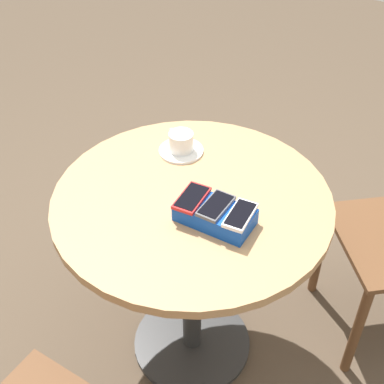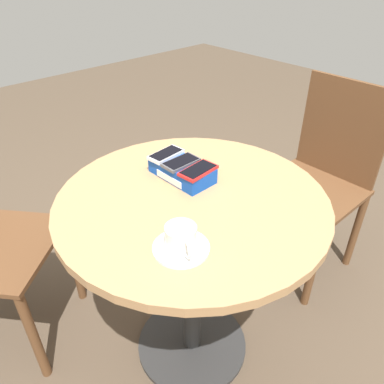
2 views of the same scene
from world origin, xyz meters
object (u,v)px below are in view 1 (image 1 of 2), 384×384
at_px(phone_white, 240,215).
at_px(round_table, 192,235).
at_px(coffee_cup, 181,141).
at_px(phone_gray, 216,206).
at_px(phone_red, 192,198).
at_px(phone_box, 215,215).
at_px(saucer, 181,151).

bearing_deg(phone_white, round_table, -15.89).
bearing_deg(coffee_cup, round_table, 130.43).
xyz_separation_m(phone_gray, phone_red, (0.08, 0.01, -0.00)).
relative_size(phone_box, phone_gray, 1.78).
bearing_deg(saucer, phone_white, 145.44).
relative_size(phone_red, saucer, 0.88).
relative_size(phone_white, phone_red, 0.98).
height_order(phone_gray, saucer, phone_gray).
bearing_deg(phone_box, phone_gray, -87.13).
relative_size(round_table, phone_box, 3.87).
height_order(phone_white, phone_red, phone_white).
bearing_deg(phone_red, round_table, -59.35).
bearing_deg(phone_box, phone_white, -176.64).
xyz_separation_m(phone_red, coffee_cup, (0.19, -0.24, -0.02)).
bearing_deg(saucer, phone_red, 127.99).
height_order(phone_red, saucer, phone_red).
distance_m(phone_box, saucer, 0.36).
height_order(phone_white, saucer, phone_white).
distance_m(round_table, phone_box, 0.23).
xyz_separation_m(round_table, phone_red, (-0.04, 0.06, 0.22)).
xyz_separation_m(phone_box, coffee_cup, (0.27, -0.24, 0.02)).
relative_size(phone_box, phone_red, 1.67).
height_order(saucer, coffee_cup, coffee_cup).
bearing_deg(saucer, coffee_cup, -22.49).
bearing_deg(phone_gray, phone_red, 4.48).
relative_size(phone_white, phone_gray, 1.04).
xyz_separation_m(phone_white, saucer, (0.34, -0.24, -0.05)).
distance_m(phone_box, phone_red, 0.08).
xyz_separation_m(round_table, phone_gray, (-0.11, 0.05, 0.22)).
xyz_separation_m(round_table, coffee_cup, (0.16, -0.18, 0.20)).
bearing_deg(saucer, phone_gray, 138.29).
height_order(phone_red, coffee_cup, coffee_cup).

